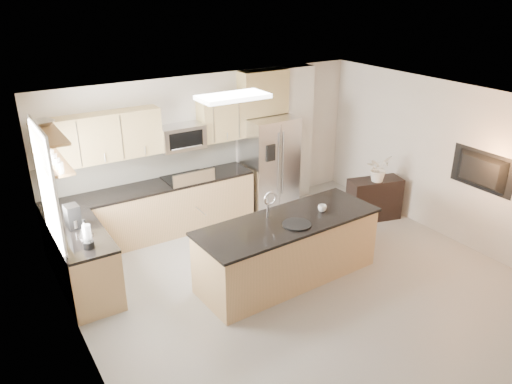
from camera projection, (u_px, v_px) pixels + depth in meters
floor at (318, 297)px, 6.96m from camera, size 6.50×6.50×0.00m
ceiling at (328, 114)px, 5.93m from camera, size 6.00×6.50×0.02m
wall_back at (209, 147)px, 8.98m from camera, size 6.00×0.02×2.60m
wall_left at (88, 281)px, 4.99m from camera, size 0.02×6.50×2.60m
wall_right at (471, 170)px, 7.90m from camera, size 0.02×6.50×2.60m
back_counter at (154, 210)px, 8.46m from camera, size 3.55×0.66×1.44m
left_counter at (84, 262)px, 6.92m from camera, size 0.66×1.50×0.92m
range at (188, 202)px, 8.76m from camera, size 0.76×0.64×1.14m
upper_cabinets at (140, 132)px, 8.01m from camera, size 3.50×0.33×0.75m
microwave at (182, 137)px, 8.40m from camera, size 0.76×0.40×0.40m
refrigerator at (269, 163)px, 9.36m from camera, size 0.92×0.78×1.78m
partition_column at (295, 133)px, 9.75m from camera, size 0.60×0.30×2.60m
window at (47, 188)px, 6.30m from camera, size 0.04×1.15×1.65m
shelf_lower at (52, 162)px, 6.33m from camera, size 0.30×1.20×0.04m
shelf_upper at (48, 134)px, 6.18m from camera, size 0.30×1.20×0.04m
ceiling_fixture at (233, 97)px, 7.00m from camera, size 1.00×0.50×0.06m
island at (288, 249)px, 7.23m from camera, size 2.78×1.12×1.37m
credenza at (374, 199)px, 9.10m from camera, size 1.03×0.63×0.77m
cup at (322, 208)px, 7.29m from camera, size 0.15×0.15×0.10m
platter at (297, 224)px, 6.90m from camera, size 0.53×0.53×0.02m
blender at (88, 238)px, 6.31m from camera, size 0.14×0.14×0.33m
kettle at (85, 229)px, 6.63m from camera, size 0.20×0.20×0.24m
coffee_maker at (73, 217)px, 6.83m from camera, size 0.19×0.23×0.33m
bowl at (42, 122)px, 6.42m from camera, size 0.49×0.49×0.09m
flower_vase at (379, 162)px, 8.75m from camera, size 0.75×0.68×0.70m
television at (479, 172)px, 7.68m from camera, size 0.14×1.08×0.62m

